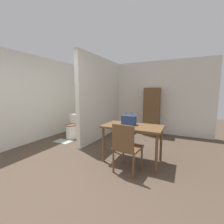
# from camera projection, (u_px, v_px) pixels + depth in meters

# --- Properties ---
(ground_plane) EXTENTS (16.00, 16.00, 0.00)m
(ground_plane) POSITION_uv_depth(u_px,v_px,m) (50.00, 188.00, 2.29)
(ground_plane) COLOR #4C3D30
(wall_back) EXTENTS (5.32, 0.12, 2.50)m
(wall_back) POSITION_uv_depth(u_px,v_px,m) (133.00, 97.00, 5.62)
(wall_back) COLOR silver
(wall_back) RESTS_ON ground_plane
(wall_left) EXTENTS (0.12, 4.88, 2.50)m
(wall_left) POSITION_uv_depth(u_px,v_px,m) (47.00, 98.00, 4.82)
(wall_left) COLOR silver
(wall_left) RESTS_ON ground_plane
(partition_wall) EXTENTS (0.12, 2.42, 2.50)m
(partition_wall) POSITION_uv_depth(u_px,v_px,m) (102.00, 98.00, 4.77)
(partition_wall) COLOR silver
(partition_wall) RESTS_ON ground_plane
(dining_table) EXTENTS (1.20, 0.67, 0.77)m
(dining_table) POSITION_uv_depth(u_px,v_px,m) (133.00, 130.00, 3.08)
(dining_table) COLOR brown
(dining_table) RESTS_ON ground_plane
(wooden_chair) EXTENTS (0.49, 0.49, 0.91)m
(wooden_chair) POSITION_uv_depth(u_px,v_px,m) (126.00, 146.00, 2.66)
(wooden_chair) COLOR brown
(wooden_chair) RESTS_ON ground_plane
(toilet) EXTENTS (0.38, 0.51, 0.73)m
(toilet) POSITION_uv_depth(u_px,v_px,m) (73.00, 128.00, 4.77)
(toilet) COLOR white
(toilet) RESTS_ON ground_plane
(handbag) EXTENTS (0.29, 0.15, 0.28)m
(handbag) POSITION_uv_depth(u_px,v_px,m) (129.00, 120.00, 3.15)
(handbag) COLOR navy
(handbag) RESTS_ON dining_table
(wooden_cabinet) EXTENTS (0.48, 0.48, 1.59)m
(wooden_cabinet) POSITION_uv_depth(u_px,v_px,m) (152.00, 112.00, 5.07)
(wooden_cabinet) COLOR brown
(wooden_cabinet) RESTS_ON ground_plane
(bath_mat) EXTENTS (0.52, 0.33, 0.01)m
(bath_mat) POSITION_uv_depth(u_px,v_px,m) (63.00, 141.00, 4.42)
(bath_mat) COLOR #99A899
(bath_mat) RESTS_ON ground_plane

